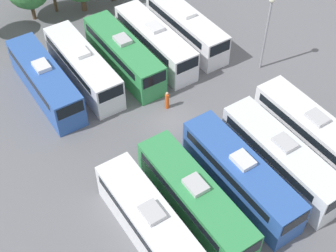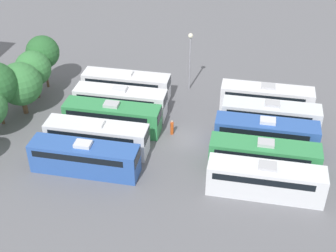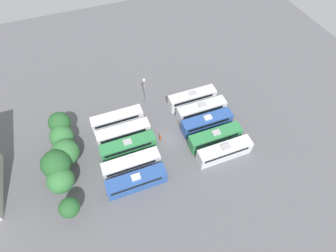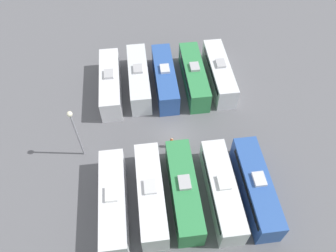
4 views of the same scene
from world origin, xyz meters
TOP-DOWN VIEW (x-y plane):
  - ground_plane at (0.00, 0.00)m, footprint 113.59×113.59m
  - bus_0 at (-7.37, -8.54)m, footprint 2.62×10.73m
  - bus_1 at (-3.83, -8.32)m, footprint 2.62×10.73m
  - bus_2 at (0.12, -8.42)m, footprint 2.62×10.73m
  - bus_3 at (3.63, -8.84)m, footprint 2.62×10.73m
  - bus_4 at (7.43, -8.31)m, footprint 2.62×10.73m
  - bus_5 at (-7.41, 8.89)m, footprint 2.62×10.73m
  - bus_6 at (-3.80, 8.82)m, footprint 2.62×10.73m
  - bus_7 at (0.11, 8.34)m, footprint 2.62×10.73m
  - bus_8 at (3.57, 8.38)m, footprint 2.62×10.73m
  - bus_9 at (7.39, 8.72)m, footprint 2.62×10.73m
  - worker_person at (0.52, 1.67)m, footprint 0.36×0.36m
  - light_pole at (10.89, 1.38)m, footprint 0.60×0.60m
  - tree_0 at (-8.81, 20.31)m, footprint 3.35×3.35m
  - tree_1 at (-3.75, 20.93)m, footprint 4.54×4.54m
  - tree_2 at (-1.18, 21.00)m, footprint 4.91×4.91m
  - tree_3 at (1.45, 19.48)m, footprint 5.00×5.00m
  - tree_4 at (5.17, 19.61)m, footprint 4.35×4.35m
  - tree_5 at (7.89, 19.42)m, footprint 4.13×4.13m

SIDE VIEW (x-z plane):
  - ground_plane at x=0.00m, z-range 0.00..0.00m
  - worker_person at x=0.52m, z-range -0.06..1.71m
  - bus_0 at x=-7.37m, z-range -0.02..3.46m
  - bus_1 at x=-3.83m, z-range -0.02..3.46m
  - bus_2 at x=0.12m, z-range -0.02..3.46m
  - bus_3 at x=3.63m, z-range -0.02..3.46m
  - bus_4 at x=7.43m, z-range -0.02..3.46m
  - bus_5 at x=-7.41m, z-range -0.02..3.46m
  - bus_6 at x=-3.80m, z-range -0.02..3.46m
  - bus_7 at x=0.11m, z-range -0.02..3.46m
  - bus_8 at x=3.57m, z-range -0.02..3.46m
  - bus_9 at x=7.39m, z-range -0.02..3.46m
  - tree_0 at x=-8.81m, z-range 0.83..5.87m
  - tree_1 at x=-3.75m, z-range 0.74..6.79m
  - tree_3 at x=1.45m, z-range 0.69..7.09m
  - tree_4 at x=5.17m, z-range 0.88..7.05m
  - tree_5 at x=7.89m, z-range 1.40..8.36m
  - tree_2 at x=-1.18m, z-range 1.34..8.94m
  - light_pole at x=10.89m, z-range 1.37..8.98m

